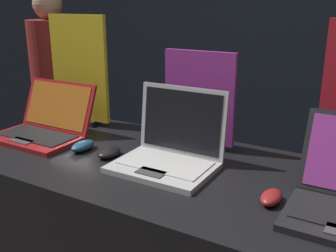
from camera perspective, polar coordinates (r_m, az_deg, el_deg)
wall_back at (r=2.97m, az=17.78°, el=13.75°), size 8.00×0.05×2.80m
laptop_front at (r=1.80m, az=-17.57°, el=0.11°), size 0.39×0.32×0.23m
mouse_front at (r=1.61m, az=-12.25°, el=-2.84°), size 0.06×0.12×0.04m
promo_stand_front at (r=1.92m, az=-12.72°, el=7.52°), size 0.33×0.07×0.52m
laptop_middle at (r=1.42m, az=0.37°, el=-3.30°), size 0.35×0.29×0.27m
mouse_middle at (r=1.53m, az=-8.53°, el=-3.81°), size 0.07×0.11×0.03m
promo_stand_middle at (r=1.57m, az=4.52°, el=3.41°), size 0.30×0.07×0.39m
mouse_back at (r=1.22m, az=14.76°, el=-9.98°), size 0.06×0.10×0.04m
person_bystander at (r=2.94m, az=-15.90°, el=3.05°), size 0.31×0.31×1.64m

